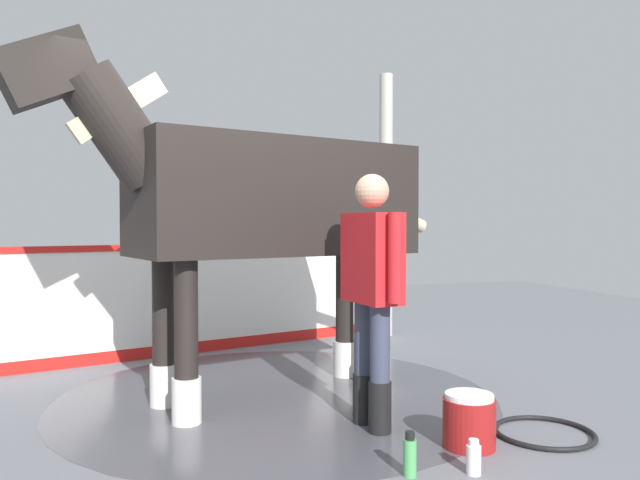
% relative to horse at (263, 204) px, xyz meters
% --- Properties ---
extents(ground_plane, '(16.00, 16.00, 0.02)m').
position_rel_horse_xyz_m(ground_plane, '(0.22, -0.15, -1.51)').
color(ground_plane, slate).
extents(wet_patch, '(3.40, 3.40, 0.00)m').
position_rel_horse_xyz_m(wet_patch, '(-0.03, 0.11, -1.50)').
color(wet_patch, '#4C4C54').
rests_on(wet_patch, ground).
extents(barrier_wall, '(1.25, 4.16, 1.15)m').
position_rel_horse_xyz_m(barrier_wall, '(-1.86, -0.41, -0.97)').
color(barrier_wall, white).
rests_on(barrier_wall, ground).
extents(roof_post_far, '(0.16, 0.16, 3.15)m').
position_rel_horse_xyz_m(roof_post_far, '(-2.23, 1.97, 0.07)').
color(roof_post_far, '#B7B2A8').
rests_on(roof_post_far, ground).
extents(horse, '(1.42, 3.41, 2.59)m').
position_rel_horse_xyz_m(horse, '(0.00, 0.00, 0.00)').
color(horse, black).
rests_on(horse, ground).
extents(handler, '(0.67, 0.28, 1.68)m').
position_rel_horse_xyz_m(handler, '(0.86, 0.55, -0.54)').
color(handler, black).
rests_on(handler, ground).
extents(wash_bucket, '(0.32, 0.32, 0.33)m').
position_rel_horse_xyz_m(wash_bucket, '(1.37, 0.98, -1.34)').
color(wash_bucket, maroon).
rests_on(wash_bucket, ground).
extents(bottle_shampoo, '(0.08, 0.08, 0.19)m').
position_rel_horse_xyz_m(bottle_shampoo, '(1.73, 0.80, -1.42)').
color(bottle_shampoo, white).
rests_on(bottle_shampoo, ground).
extents(bottle_spray, '(0.07, 0.07, 0.24)m').
position_rel_horse_xyz_m(bottle_spray, '(1.65, 0.46, -1.39)').
color(bottle_spray, '#4CA559').
rests_on(bottle_spray, ground).
extents(hose_coil, '(0.63, 0.63, 0.03)m').
position_rel_horse_xyz_m(hose_coil, '(1.32, 1.55, -1.49)').
color(hose_coil, black).
rests_on(hose_coil, ground).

